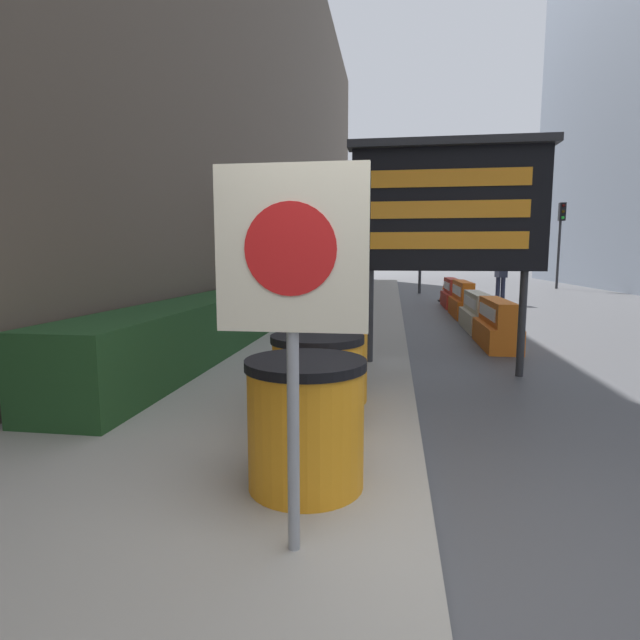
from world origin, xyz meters
name	(u,v)px	position (x,y,z in m)	size (l,w,h in m)	color
ground_plane	(441,594)	(0.00, 0.00, 0.00)	(120.00, 120.00, 0.00)	#474749
sidewalk_left	(90,548)	(-1.82, 0.00, 0.07)	(3.64, 56.00, 0.14)	gray
building_left_facade	(243,25)	(-3.84, 9.80, 6.95)	(0.40, 50.40, 13.89)	brown
hedge_strip	(197,329)	(-3.04, 4.53, 0.56)	(0.90, 6.34, 0.84)	#1E421E
bare_tree	(256,247)	(-3.23, 8.39, 1.79)	(1.55, 1.46, 3.32)	#4C3D2D
barrel_drum_foreground	(306,423)	(-0.79, 0.75, 0.56)	(0.77, 0.77, 0.83)	orange
barrel_drum_middle	(317,384)	(-0.86, 1.70, 0.56)	(0.77, 0.77, 0.83)	orange
barrel_drum_back	(331,360)	(-0.86, 2.66, 0.56)	(0.77, 0.77, 0.83)	orange
warning_sign	(291,279)	(-0.72, 0.03, 1.50)	(0.72, 0.08, 1.89)	gray
message_board	(448,208)	(0.44, 4.59, 2.23)	(2.63, 0.36, 3.09)	#28282B
jersey_barrier_orange_near	(497,326)	(1.57, 6.79, 0.37)	(0.55, 1.78, 0.84)	orange
jersey_barrier_cream	(477,313)	(1.57, 8.90, 0.36)	(0.52, 1.94, 0.81)	beige
jersey_barrier_orange_far	(462,301)	(1.57, 11.22, 0.41)	(0.51, 2.06, 0.93)	orange
jersey_barrier_red_striped	(451,294)	(1.57, 13.72, 0.39)	(0.50, 1.98, 0.89)	red
traffic_cone_near	(444,292)	(1.53, 15.66, 0.33)	(0.37, 0.37, 0.67)	black
traffic_light_near_curb	(421,230)	(0.88, 19.20, 2.65)	(0.28, 0.45, 3.65)	#2D2D30
traffic_light_far_side	(561,227)	(7.61, 23.18, 2.94)	(0.28, 0.45, 4.07)	#2D2D30
pedestrian_worker	(501,272)	(3.34, 15.23, 1.06)	(0.34, 0.50, 1.80)	#23283D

